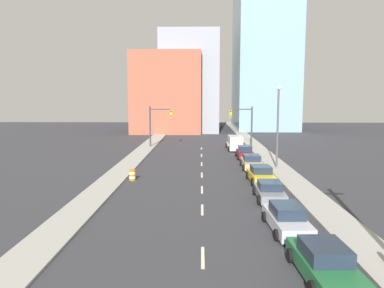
{
  "coord_description": "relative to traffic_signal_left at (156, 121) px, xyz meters",
  "views": [
    {
      "loc": [
        -0.11,
        -7.39,
        7.38
      ],
      "look_at": [
        -1.07,
        33.34,
        2.2
      ],
      "focal_mm": 35.0,
      "sensor_mm": 36.0,
      "label": 1
    }
  ],
  "objects": [
    {
      "name": "lane_stripe_at_27m",
      "position": [
        6.58,
        -19.41,
        -3.79
      ],
      "size": [
        0.16,
        2.4,
        0.01
      ],
      "primitive_type": "cube",
      "color": "beige",
      "rests_on": "ground"
    },
    {
      "name": "traffic_signal_left",
      "position": [
        0.0,
        0.0,
        0.0
      ],
      "size": [
        3.36,
        0.35,
        5.96
      ],
      "color": "#38383D",
      "rests_on": "ground"
    },
    {
      "name": "traffic_signal_right",
      "position": [
        12.92,
        0.0,
        0.0
      ],
      "size": [
        3.36,
        0.35,
        5.96
      ],
      "color": "#38383D",
      "rests_on": "ground"
    },
    {
      "name": "sedan_silver",
      "position": [
        11.24,
        -34.12,
        -3.13
      ],
      "size": [
        2.19,
        4.84,
        1.47
      ],
      "rotation": [
        0.0,
        0.0,
        0.04
      ],
      "color": "#B2B2BC",
      "rests_on": "ground"
    },
    {
      "name": "lane_stripe_at_9m",
      "position": [
        6.58,
        -37.74,
        -3.79
      ],
      "size": [
        0.16,
        2.4,
        0.01
      ],
      "primitive_type": "cube",
      "color": "beige",
      "rests_on": "ground"
    },
    {
      "name": "sedan_tan",
      "position": [
        11.75,
        -15.91,
        -3.16
      ],
      "size": [
        2.19,
        4.73,
        1.4
      ],
      "rotation": [
        0.0,
        0.0,
        -0.01
      ],
      "color": "tan",
      "rests_on": "ground"
    },
    {
      "name": "building_office_center",
      "position": [
        4.08,
        29.32,
        6.51
      ],
      "size": [
        12.0,
        20.0,
        20.62
      ],
      "color": "gray",
      "rests_on": "ground"
    },
    {
      "name": "lane_stripe_at_16m",
      "position": [
        6.58,
        -30.41,
        -3.79
      ],
      "size": [
        0.16,
        2.4,
        0.01
      ],
      "primitive_type": "cube",
      "color": "beige",
      "rests_on": "ground"
    },
    {
      "name": "lane_stripe_at_33m",
      "position": [
        6.58,
        -13.68,
        -3.79
      ],
      "size": [
        0.16,
        2.4,
        0.01
      ],
      "primitive_type": "cube",
      "color": "beige",
      "rests_on": "ground"
    },
    {
      "name": "lane_stripe_at_22m",
      "position": [
        6.58,
        -25.09,
        -3.79
      ],
      "size": [
        0.16,
        2.4,
        0.01
      ],
      "primitive_type": "cube",
      "color": "beige",
      "rests_on": "ground"
    },
    {
      "name": "sedan_gray",
      "position": [
        11.44,
        -27.89,
        -3.17
      ],
      "size": [
        2.14,
        4.32,
        1.35
      ],
      "rotation": [
        0.0,
        0.0,
        -0.02
      ],
      "color": "slate",
      "rests_on": "ground"
    },
    {
      "name": "lane_stripe_at_46m",
      "position": [
        6.58,
        -1.27,
        -3.79
      ],
      "size": [
        0.16,
        2.4,
        0.01
      ],
      "primitive_type": "cube",
      "color": "beige",
      "rests_on": "ground"
    },
    {
      "name": "traffic_barrel",
      "position": [
        0.41,
        -21.85,
        -3.32
      ],
      "size": [
        0.56,
        0.56,
        0.95
      ],
      "color": "orange",
      "rests_on": "ground"
    },
    {
      "name": "street_lamp",
      "position": [
        14.3,
        -16.07,
        1.12
      ],
      "size": [
        0.44,
        0.44,
        8.5
      ],
      "color": "#4C4C51",
      "rests_on": "ground"
    },
    {
      "name": "sedan_maroon",
      "position": [
        11.78,
        -9.39,
        -3.12
      ],
      "size": [
        2.08,
        4.24,
        1.49
      ],
      "rotation": [
        0.0,
        0.0,
        0.0
      ],
      "color": "maroon",
      "rests_on": "ground"
    },
    {
      "name": "sidewalk_right",
      "position": [
        14.57,
        3.03,
        -3.73
      ],
      "size": [
        2.37,
        99.73,
        0.14
      ],
      "color": "#9E9B93",
      "rests_on": "ground"
    },
    {
      "name": "building_glass_right",
      "position": [
        20.91,
        33.32,
        16.03
      ],
      "size": [
        13.0,
        20.0,
        39.67
      ],
      "color": "#7A9EB7",
      "rests_on": "ground"
    },
    {
      "name": "sidewalk_left",
      "position": [
        -1.41,
        3.03,
        -3.73
      ],
      "size": [
        2.37,
        99.73,
        0.14
      ],
      "color": "#9E9B93",
      "rests_on": "ground"
    },
    {
      "name": "sedan_yellow",
      "position": [
        11.68,
        -22.34,
        -3.14
      ],
      "size": [
        2.24,
        4.35,
        1.45
      ],
      "rotation": [
        0.0,
        0.0,
        0.04
      ],
      "color": "gold",
      "rests_on": "ground"
    },
    {
      "name": "sedan_green",
      "position": [
        11.52,
        -39.61,
        -3.13
      ],
      "size": [
        2.31,
        4.84,
        1.46
      ],
      "rotation": [
        0.0,
        0.0,
        0.04
      ],
      "color": "#1E6033",
      "rests_on": "ground"
    },
    {
      "name": "lane_stripe_at_39m",
      "position": [
        6.58,
        -7.52,
        -3.79
      ],
      "size": [
        0.16,
        2.4,
        0.01
      ],
      "primitive_type": "cube",
      "color": "beige",
      "rests_on": "ground"
    },
    {
      "name": "box_truck_white",
      "position": [
        11.27,
        -2.26,
        -2.88
      ],
      "size": [
        2.34,
        6.21,
        1.91
      ],
      "rotation": [
        0.0,
        0.0,
        0.02
      ],
      "color": "silver",
      "rests_on": "ground"
    },
    {
      "name": "building_brick_left",
      "position": [
        -0.48,
        25.32,
        4.32
      ],
      "size": [
        14.0,
        16.0,
        16.23
      ],
      "color": "#9E513D",
      "rests_on": "ground"
    }
  ]
}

